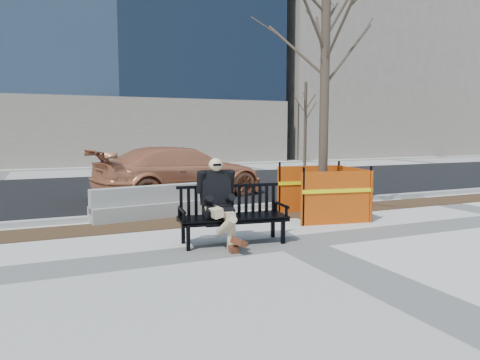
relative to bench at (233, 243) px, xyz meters
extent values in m
plane|color=beige|center=(1.05, -0.37, 0.00)|extent=(120.00, 120.00, 0.00)
cube|color=#47301C|center=(1.05, 2.23, 0.00)|extent=(40.00, 1.20, 0.02)
cube|color=black|center=(1.05, 8.43, 0.00)|extent=(60.00, 10.40, 0.01)
cube|color=#9E9B93|center=(1.05, 3.18, 0.06)|extent=(60.00, 0.25, 0.12)
cube|color=gray|center=(23.05, 25.63, 12.50)|extent=(20.00, 12.00, 25.00)
imported|color=#C5764C|center=(0.77, 6.04, 0.00)|extent=(5.74, 3.23, 1.57)
camera|label=1|loc=(-3.12, -7.52, 2.07)|focal=33.95mm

